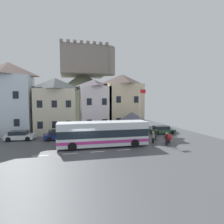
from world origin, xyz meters
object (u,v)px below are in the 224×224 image
object	(u,v)px
parked_car_04	(59,135)
public_bench	(129,131)
transit_bus	(103,134)
pedestrian_03	(156,134)
pedestrian_00	(167,138)
pedestrian_01	(153,137)
townhouse_03	(122,102)
parked_car_00	(162,130)
townhouse_01	(56,105)
parked_car_01	(20,136)
hilltop_castle	(83,93)
pedestrian_02	(126,135)
townhouse_02	(94,105)
townhouse_00	(9,99)
bus_shelter	(132,117)
parked_car_02	(133,131)
flagpole	(140,110)
harbour_buoy	(168,138)

from	to	relation	value
parked_car_04	public_bench	xyz separation A→B (m)	(11.14, 1.34, -0.21)
transit_bus	pedestrian_03	distance (m)	8.11
pedestrian_00	pedestrian_01	size ratio (longest dim) A/B	1.02
townhouse_03	parked_car_00	world-z (taller)	townhouse_03
townhouse_03	public_bench	world-z (taller)	townhouse_03
townhouse_01	parked_car_01	distance (m)	7.98
hilltop_castle	pedestrian_02	bearing A→B (deg)	-84.10
pedestrian_03	townhouse_02	bearing A→B (deg)	126.48
townhouse_00	transit_bus	distance (m)	17.97
bus_shelter	pedestrian_00	xyz separation A→B (m)	(2.71, -5.47, -2.25)
townhouse_00	transit_bus	size ratio (longest dim) A/B	1.07
townhouse_01	parked_car_01	size ratio (longest dim) A/B	2.37
townhouse_00	bus_shelter	distance (m)	20.07
parked_car_02	townhouse_03	bearing A→B (deg)	87.63
flagpole	transit_bus	bearing A→B (deg)	-151.35
parked_car_02	pedestrian_02	distance (m)	4.50
townhouse_00	pedestrian_03	world-z (taller)	townhouse_00
townhouse_02	public_bench	distance (m)	8.24
townhouse_01	flagpole	xyz separation A→B (m)	(12.46, -7.87, -0.50)
pedestrian_00	hilltop_castle	bearing A→B (deg)	102.51
townhouse_03	transit_bus	world-z (taller)	townhouse_03
townhouse_00	public_bench	distance (m)	20.37
townhouse_00	flagpole	size ratio (longest dim) A/B	1.61
pedestrian_02	harbour_buoy	size ratio (longest dim) A/B	1.27
pedestrian_00	public_bench	size ratio (longest dim) A/B	1.09
transit_bus	flagpole	distance (m)	7.64
pedestrian_02	townhouse_02	bearing A→B (deg)	107.63
townhouse_01	pedestrian_02	bearing A→B (deg)	-43.74
parked_car_01	parked_car_04	size ratio (longest dim) A/B	0.85
townhouse_00	parked_car_04	size ratio (longest dim) A/B	2.51
hilltop_castle	pedestrian_02	xyz separation A→B (m)	(3.16, -30.59, -6.61)
parked_car_01	transit_bus	bearing A→B (deg)	-24.46
transit_bus	townhouse_03	bearing A→B (deg)	63.79
bus_shelter	pedestrian_02	distance (m)	3.58
pedestrian_03	public_bench	size ratio (longest dim) A/B	1.07
bus_shelter	pedestrian_01	world-z (taller)	bus_shelter
townhouse_02	hilltop_castle	distance (m)	21.15
parked_car_02	pedestrian_02	world-z (taller)	pedestrian_02
pedestrian_02	flagpole	size ratio (longest dim) A/B	0.22
parked_car_02	pedestrian_03	distance (m)	4.55
transit_bus	pedestrian_02	xyz separation A→B (m)	(3.61, 1.93, -0.66)
townhouse_00	townhouse_03	size ratio (longest dim) A/B	1.13
transit_bus	parked_car_02	xyz separation A→B (m)	(6.04, 5.71, -0.84)
parked_car_04	pedestrian_00	world-z (taller)	pedestrian_00
harbour_buoy	bus_shelter	bearing A→B (deg)	128.16
townhouse_02	transit_bus	distance (m)	11.99
public_bench	townhouse_03	bearing A→B (deg)	88.63
pedestrian_00	pedestrian_03	bearing A→B (deg)	90.39
bus_shelter	townhouse_02	bearing A→B (deg)	122.57
hilltop_castle	transit_bus	distance (m)	33.06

